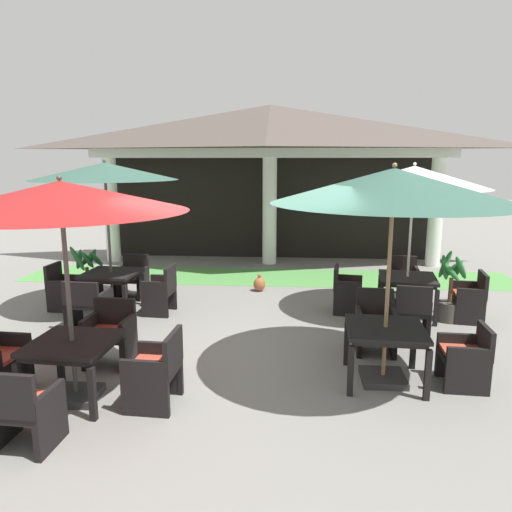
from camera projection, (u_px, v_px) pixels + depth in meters
The scene contains 27 objects.
ground_plane at pixel (244, 375), 6.29m from camera, with size 60.00×60.00×0.00m, color gray.
background_pavilion at pixel (270, 140), 12.60m from camera, with size 9.98×3.03×4.20m.
lawn_strip at pixel (266, 277), 11.61m from camera, with size 11.78×1.79×0.01m, color #519347.
patio_table_near_foreground at pixel (111, 277), 8.87m from camera, with size 1.01×1.01×0.75m.
patio_umbrella_near_foreground at pixel (105, 172), 8.49m from camera, with size 2.59×2.59×2.81m.
patio_chair_near_foreground_north at pixel (132, 278), 9.84m from camera, with size 0.60×0.61×0.86m.
patio_chair_near_foreground_east at pixel (161, 291), 8.78m from camera, with size 0.54×0.61×0.90m.
patio_chair_near_foreground_west at pixel (65, 289), 9.05m from camera, with size 0.57×0.58×0.87m.
patio_chair_near_foreground_south at pixel (87, 305), 7.99m from camera, with size 0.67×0.58×0.85m.
patio_table_mid_left at pixel (385, 334), 6.01m from camera, with size 1.01×1.01×0.73m.
patio_umbrella_mid_left at pixel (393, 187), 5.65m from camera, with size 2.94×2.94×2.76m.
patio_chair_mid_left_north at pixel (375, 325), 7.02m from camera, with size 0.59×0.61×0.90m.
patio_chair_mid_left_east at pixel (466, 358), 5.93m from camera, with size 0.57×0.58×0.79m.
patio_table_mid_right at pixel (407, 281), 8.58m from camera, with size 1.12×1.12×0.74m.
patio_umbrella_mid_right at pixel (414, 179), 8.22m from camera, with size 2.56×2.56×2.75m.
patio_chair_mid_right_south at pixel (412, 312), 7.60m from camera, with size 0.63×0.64×0.89m.
patio_chair_mid_right_west at pixel (346, 291), 8.86m from camera, with size 0.59×0.66×0.86m.
patio_chair_mid_right_east at pixel (470, 298), 8.38m from camera, with size 0.58×0.69×0.87m.
patio_chair_mid_right_north at pixel (402, 280), 9.65m from camera, with size 0.66×0.65×0.87m.
patio_table_far_back at pixel (73, 348), 5.55m from camera, with size 0.98×0.98×0.73m.
patio_umbrella_far_back at pixel (61, 198), 5.21m from camera, with size 2.80×2.80×2.63m.
patio_chair_far_back_east at pixel (156, 371), 5.47m from camera, with size 0.58×0.63×0.88m.
patio_chair_far_back_north at pixel (110, 335), 6.56m from camera, with size 0.64×0.54×0.90m.
patio_chair_far_back_south at pixel (23, 411), 4.63m from camera, with size 0.61×0.56×0.87m.
potted_palm_left_edge at pixel (88, 282), 9.45m from camera, with size 0.63×0.58×1.17m.
potted_palm_right_edge at pixel (450, 297), 8.36m from camera, with size 0.57×0.55×1.25m.
terracotta_urn at pixel (259, 284), 10.32m from camera, with size 0.26×0.26×0.38m.
Camera 1 is at (0.59, -5.83, 2.78)m, focal length 33.49 mm.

